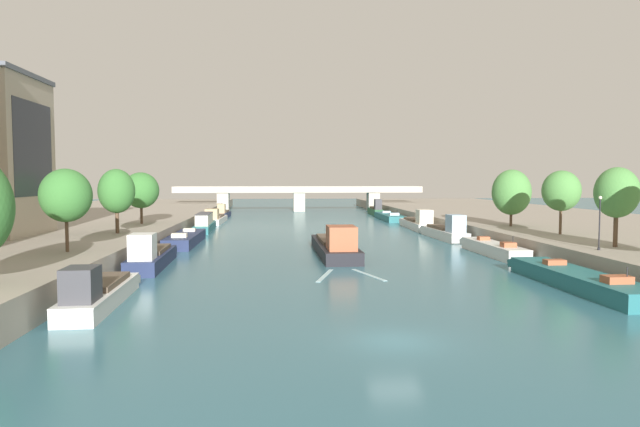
% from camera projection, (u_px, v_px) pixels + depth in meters
% --- Properties ---
extents(ground_plane, '(400.00, 400.00, 0.00)m').
position_uv_depth(ground_plane, '(395.00, 342.00, 26.97)').
color(ground_plane, '#336675').
extents(quay_left, '(36.00, 170.00, 2.08)m').
position_uv_depth(quay_left, '(59.00, 228.00, 78.70)').
color(quay_left, gray).
rests_on(quay_left, ground).
extents(quay_right, '(36.00, 170.00, 2.08)m').
position_uv_depth(quay_right, '(554.00, 224.00, 84.54)').
color(quay_right, gray).
rests_on(quay_right, ground).
extents(barge_midriver, '(3.76, 18.32, 3.47)m').
position_uv_depth(barge_midriver, '(335.00, 245.00, 57.66)').
color(barge_midriver, black).
rests_on(barge_midriver, ground).
extents(wake_behind_barge, '(5.60, 5.90, 0.03)m').
position_uv_depth(wake_behind_barge, '(347.00, 275.00, 45.60)').
color(wake_behind_barge, '#A5D1DB').
rests_on(wake_behind_barge, ground).
extents(moored_boat_left_downstream, '(2.72, 12.31, 3.02)m').
position_uv_depth(moored_boat_left_downstream, '(99.00, 292.00, 34.26)').
color(moored_boat_left_downstream, silver).
rests_on(moored_boat_left_downstream, ground).
extents(moored_boat_left_lone, '(3.04, 13.11, 3.39)m').
position_uv_depth(moored_boat_left_lone, '(151.00, 256.00, 49.61)').
color(moored_boat_left_lone, '#1E284C').
rests_on(moored_boat_left_lone, ground).
extents(moored_boat_left_gap_after, '(3.14, 15.55, 2.36)m').
position_uv_depth(moored_boat_left_gap_after, '(186.00, 239.00, 67.67)').
color(moored_boat_left_gap_after, '#1E284C').
rests_on(moored_boat_left_gap_after, ground).
extents(moored_boat_left_end, '(2.67, 14.29, 2.74)m').
position_uv_depth(moored_boat_left_end, '(205.00, 223.00, 85.03)').
color(moored_boat_left_end, '#23666B').
rests_on(moored_boat_left_end, ground).
extents(moored_boat_left_second, '(3.18, 14.62, 2.78)m').
position_uv_depth(moored_boat_left_second, '(215.00, 218.00, 100.14)').
color(moored_boat_left_second, silver).
rests_on(moored_boat_left_second, ground).
extents(moored_boat_left_far, '(2.30, 10.72, 2.89)m').
position_uv_depth(moored_boat_left_far, '(223.00, 213.00, 115.24)').
color(moored_boat_left_far, '#1E284C').
rests_on(moored_boat_left_far, ground).
extents(moored_boat_right_lone, '(3.41, 16.62, 2.31)m').
position_uv_depth(moored_boat_right_lone, '(577.00, 279.00, 40.32)').
color(moored_boat_right_lone, '#23666B').
rests_on(moored_boat_right_lone, ground).
extents(moored_boat_right_second, '(2.57, 13.57, 2.36)m').
position_uv_depth(moored_boat_right_second, '(493.00, 248.00, 58.05)').
color(moored_boat_right_second, silver).
rests_on(moored_boat_right_second, ground).
extents(moored_boat_right_downstream, '(2.93, 13.77, 3.45)m').
position_uv_depth(moored_boat_right_downstream, '(445.00, 231.00, 73.41)').
color(moored_boat_right_downstream, silver).
rests_on(moored_boat_right_downstream, ground).
extents(moored_boat_right_upstream, '(3.33, 15.96, 3.30)m').
position_uv_depth(moored_boat_right_upstream, '(418.00, 223.00, 88.55)').
color(moored_boat_right_upstream, silver).
rests_on(moored_boat_right_upstream, ground).
extents(moored_boat_right_far, '(3.48, 16.62, 2.23)m').
position_uv_depth(moored_boat_right_far, '(389.00, 217.00, 108.36)').
color(moored_boat_right_far, '#23666B').
rests_on(moored_boat_right_far, ground).
extents(moored_boat_right_near, '(2.27, 12.22, 3.59)m').
position_uv_depth(moored_boat_right_near, '(376.00, 210.00, 123.91)').
color(moored_boat_right_near, '#235633').
rests_on(moored_boat_right_near, ground).
extents(tree_left_far, '(4.02, 4.02, 6.67)m').
position_uv_depth(tree_left_far, '(66.00, 196.00, 44.17)').
color(tree_left_far, brown).
rests_on(tree_left_far, quay_left).
extents(tree_left_past_mid, '(3.85, 3.85, 6.92)m').
position_uv_depth(tree_left_past_mid, '(117.00, 191.00, 59.44)').
color(tree_left_past_mid, brown).
rests_on(tree_left_past_mid, quay_left).
extents(tree_left_nearest, '(4.60, 4.60, 6.73)m').
position_uv_depth(tree_left_nearest, '(141.00, 190.00, 72.33)').
color(tree_left_nearest, brown).
rests_on(tree_left_nearest, quay_left).
extents(tree_right_distant, '(3.65, 3.65, 6.86)m').
position_uv_depth(tree_right_distant, '(617.00, 193.00, 47.40)').
color(tree_right_distant, brown).
rests_on(tree_right_distant, quay_right).
extents(tree_right_midway, '(3.93, 3.93, 6.75)m').
position_uv_depth(tree_right_midway, '(561.00, 191.00, 58.31)').
color(tree_right_midway, brown).
rests_on(tree_right_midway, quay_right).
extents(tree_right_by_lamp, '(4.73, 4.73, 7.02)m').
position_uv_depth(tree_right_by_lamp, '(511.00, 192.00, 68.47)').
color(tree_right_by_lamp, brown).
rests_on(tree_right_by_lamp, quay_right).
extents(lamppost_right_bank, '(0.28, 0.28, 4.45)m').
position_uv_depth(lamppost_right_bank, '(600.00, 220.00, 45.39)').
color(lamppost_right_bank, black).
rests_on(lamppost_right_bank, quay_right).
extents(bridge_far, '(61.14, 4.40, 6.13)m').
position_uv_depth(bridge_far, '(299.00, 195.00, 137.05)').
color(bridge_far, '#ADA899').
rests_on(bridge_far, ground).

